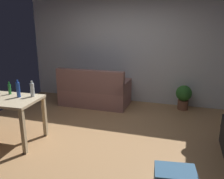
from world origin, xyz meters
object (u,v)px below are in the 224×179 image
(bottle_blue, at_px, (18,89))
(bottle_clear, at_px, (32,90))
(desk, at_px, (3,104))
(couch, at_px, (94,93))
(bottle_green, at_px, (10,89))
(potted_plant, at_px, (184,96))

(bottle_blue, bearing_deg, bottle_clear, 25.85)
(desk, height_order, bottle_clear, bottle_clear)
(couch, bearing_deg, bottle_clear, 79.85)
(couch, relative_size, desk, 1.32)
(couch, height_order, bottle_green, bottle_green)
(couch, xyz_separation_m, bottle_blue, (-0.55, -2.02, 0.58))
(couch, relative_size, bottle_clear, 6.08)
(potted_plant, distance_m, bottle_green, 3.69)
(couch, height_order, bottle_clear, bottle_clear)
(bottle_green, height_order, bottle_blue, bottle_blue)
(bottle_clear, bearing_deg, bottle_blue, -154.15)
(bottle_green, bearing_deg, potted_plant, 37.81)
(bottle_green, distance_m, bottle_clear, 0.46)
(potted_plant, relative_size, bottle_clear, 2.13)
(couch, relative_size, potted_plant, 2.86)
(potted_plant, relative_size, bottle_blue, 1.94)
(couch, bearing_deg, bottle_green, 67.43)
(bottle_green, xyz_separation_m, bottle_clear, (0.46, 0.00, 0.02))
(potted_plant, height_order, bottle_green, bottle_green)
(desk, relative_size, potted_plant, 2.16)
(desk, distance_m, bottle_green, 0.30)
(potted_plant, bearing_deg, bottle_blue, -138.44)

